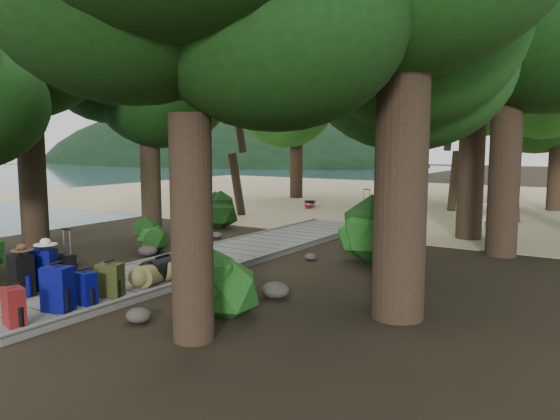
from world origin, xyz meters
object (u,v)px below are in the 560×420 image
Objects in this scene: lone_suitcase_on_sand at (366,212)px; sun_lounger at (479,215)px; backpack_right_d at (110,278)px; backpack_left_c at (42,267)px; suitcase_on_boardwalk at (68,269)px; backpack_left_b at (21,273)px; backpack_right_c at (85,286)px; duffel_right_khaki at (153,274)px; backpack_right_b at (58,286)px; backpack_right_a at (14,304)px; duffel_right_black at (163,269)px; kayak at (310,203)px.

sun_lounger is (3.35, 1.34, -0.01)m from lone_suitcase_on_sand.
backpack_right_d reaches higher than lone_suitcase_on_sand.
backpack_left_c is 1.41× the size of suitcase_on_boardwalk.
backpack_left_b is 1.35× the size of backpack_right_c.
backpack_right_d is 0.31× the size of sun_lounger.
backpack_right_d reaches higher than duffel_right_khaki.
backpack_right_b is at bearing -101.59° from duffel_right_khaki.
backpack_right_a reaches higher than lone_suitcase_on_sand.
backpack_left_c is 1.34× the size of duffel_right_khaki.
backpack_left_c is 2.04m from duffel_right_black.
lone_suitcase_on_sand is (1.06, 11.31, -0.17)m from backpack_left_c.
suitcase_on_boardwalk is (0.02, 0.89, -0.10)m from backpack_left_b.
backpack_right_d is at bearing -98.16° from lone_suitcase_on_sand.
suitcase_on_boardwalk is at bearing 154.12° from backpack_right_d.
lone_suitcase_on_sand is at bearing 57.27° from backpack_left_c.
suitcase_on_boardwalk is at bearing -97.10° from kayak.
lone_suitcase_on_sand reaches higher than duffel_right_black.
backpack_left_c is 1.32× the size of backpack_right_a.
duffel_right_khaki is (0.01, 1.44, -0.09)m from backpack_right_c.
backpack_left_b is 1.02× the size of backpack_right_b.
duffel_right_khaki is (0.06, 1.90, -0.18)m from backpack_right_b.
duffel_right_khaki is 0.17× the size of kayak.
suitcase_on_boardwalk is 13.73m from kayak.
backpack_left_c is (-0.02, 0.41, 0.01)m from backpack_left_b.
duffel_right_khaki is (1.32, 1.29, -0.20)m from backpack_left_c.
backpack_left_b reaches higher than suitcase_on_boardwalk.
backpack_right_d is at bearing -90.05° from sun_lounger.
sun_lounger is at bearing 12.45° from lone_suitcase_on_sand.
backpack_right_c is 1.44m from duffel_right_khaki.
backpack_right_a reaches higher than backpack_right_c.
backpack_right_c is (1.29, 0.26, -0.10)m from backpack_left_b.
sun_lounger is at bearing 60.69° from backpack_right_b.
backpack_right_a is 2.22m from suitcase_on_boardwalk.
backpack_right_c is 0.17× the size of kayak.
suitcase_on_boardwalk is at bearing -141.93° from duffel_right_black.
backpack_left_c is 1.40m from backpack_right_b.
backpack_left_b is 13.78m from sun_lounger.
backpack_right_c is 0.81× the size of duffel_right_black.
kayak is at bearing 88.88° from backpack_right_b.
backpack_right_d reaches higher than backpack_right_c.
backpack_right_a is 0.85× the size of duffel_right_black.
sun_lounger reaches higher than duffel_right_khaki.
kayak is (-3.86, 14.55, -0.31)m from backpack_right_b.
backpack_left_c is 0.23× the size of kayak.
kayak is (-3.92, 15.29, -0.23)m from backpack_right_a.
backpack_left_b reaches higher than sun_lounger.
sun_lounger is (3.12, 11.08, -0.00)m from duffel_right_black.
backpack_right_b is 1.25× the size of backpack_right_d.
kayak is at bearing 118.73° from backpack_right_a.
kayak is 7.12m from sun_lounger.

